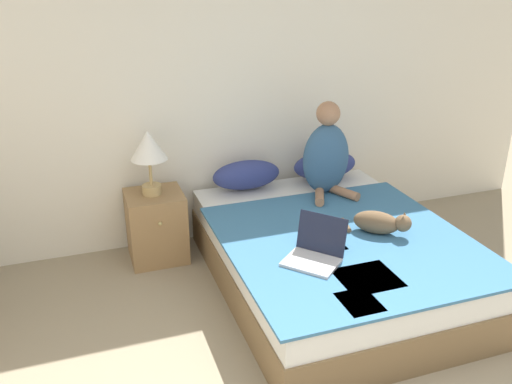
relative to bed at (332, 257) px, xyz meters
name	(u,v)px	position (x,y,z in m)	size (l,w,h in m)	color
wall_back	(216,88)	(-0.53, 1.12, 1.04)	(6.15, 0.05, 2.55)	silver
bed	(332,257)	(0.00, 0.00, 0.00)	(1.63, 2.09, 0.47)	brown
pillow_near	(246,175)	(-0.36, 0.89, 0.36)	(0.57, 0.25, 0.24)	navy
pillow_far	(325,165)	(0.36, 0.89, 0.36)	(0.57, 0.25, 0.24)	navy
person_sitting	(326,155)	(0.22, 0.60, 0.56)	(0.39, 0.38, 0.75)	#33567A
cat_tabby	(381,222)	(0.26, -0.18, 0.32)	(0.38, 0.40, 0.17)	brown
laptop_open	(315,252)	(-0.32, -0.36, 0.30)	(0.44, 0.45, 0.26)	#B7B7BC
nightstand	(156,226)	(-1.13, 0.83, 0.04)	(0.44, 0.44, 0.55)	#937047
table_lamp	(149,149)	(-1.14, 0.84, 0.68)	(0.28, 0.28, 0.50)	tan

